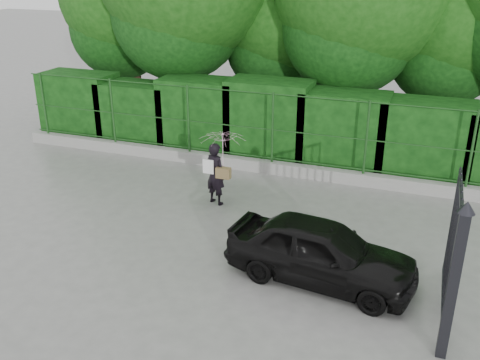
% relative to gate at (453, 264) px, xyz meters
% --- Properties ---
extents(ground, '(80.00, 80.00, 0.00)m').
position_rel_gate_xyz_m(ground, '(-4.60, 0.72, -1.19)').
color(ground, gray).
extents(kerb, '(14.00, 0.25, 0.30)m').
position_rel_gate_xyz_m(kerb, '(-4.60, 5.22, -1.04)').
color(kerb, '#9E9E99').
rests_on(kerb, ground).
extents(fence, '(14.13, 0.06, 1.80)m').
position_rel_gate_xyz_m(fence, '(-4.38, 5.22, 0.01)').
color(fence, '#1C481A').
rests_on(fence, kerb).
extents(hedge, '(14.20, 1.20, 2.16)m').
position_rel_gate_xyz_m(hedge, '(-4.59, 6.22, -0.20)').
color(hedge, black).
rests_on(hedge, ground).
extents(gate, '(0.22, 2.33, 2.36)m').
position_rel_gate_xyz_m(gate, '(0.00, 0.00, 0.00)').
color(gate, black).
rests_on(gate, ground).
extents(woman, '(1.00, 1.02, 1.67)m').
position_rel_gate_xyz_m(woman, '(-4.72, 3.10, -0.08)').
color(woman, black).
rests_on(woman, ground).
extents(car, '(3.35, 1.68, 1.10)m').
position_rel_gate_xyz_m(car, '(-1.99, 0.81, -0.64)').
color(car, black).
rests_on(car, ground).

